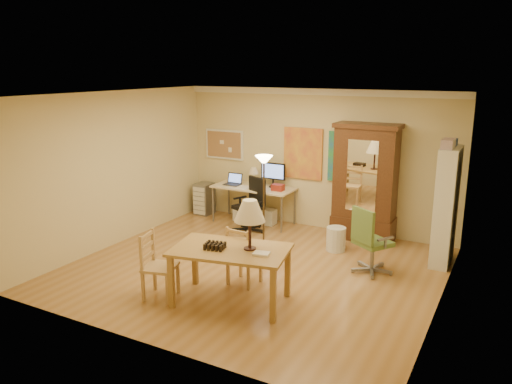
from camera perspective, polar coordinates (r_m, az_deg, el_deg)
The scene contains 16 objects.
floor at distance 7.94m, azimuth -0.24°, elevation -8.80°, with size 5.50×5.50×0.00m, color olive.
crown_molding at distance 9.56m, azimuth 6.94°, elevation 11.30°, with size 5.50×0.08×0.12m, color white.
corkboard at distance 10.60m, azimuth -3.63°, elevation 5.45°, with size 0.90×0.04×0.62m, color #A17F4C.
art_panel_left at distance 9.79m, azimuth 5.39°, elevation 4.40°, with size 0.80×0.04×1.00m, color yellow.
art_panel_right at distance 9.48m, azimuth 10.41°, elevation 3.91°, with size 0.75×0.04×0.95m, color #2863A0.
dining_table at distance 6.57m, azimuth -2.14°, elevation -5.32°, with size 1.67×1.20×1.43m.
ladder_chair_back at distance 7.27m, azimuth -1.47°, elevation -7.49°, with size 0.43×0.42×0.89m.
ladder_chair_left at distance 7.00m, azimuth -11.13°, elevation -8.46°, with size 0.51×0.52×0.93m.
torchiere_lamp at distance 8.40m, azimuth 0.91°, elevation 1.98°, with size 0.30×0.30×1.65m.
computer_desk at distance 10.10m, azimuth -0.03°, elevation -1.01°, with size 1.65×0.72×1.25m.
office_chair_black at distance 9.63m, azimuth -0.72°, elevation -2.89°, with size 0.64×0.64×1.04m.
office_chair_green at distance 7.91m, azimuth 12.93°, elevation -7.08°, with size 0.66×0.66×1.05m.
drawer_cart at distance 10.80m, azimuth -5.95°, elevation -0.75°, with size 0.34×0.40×0.67m.
armoire at distance 9.25m, azimuth 12.34°, elevation 0.24°, with size 1.16×0.55×2.13m.
bookshelf at distance 8.43m, azimuth 20.88°, elevation -1.59°, with size 0.28×0.76×1.89m.
wastebin at distance 8.74m, azimuth 9.13°, elevation -5.33°, with size 0.33×0.33×0.42m, color silver.
Camera 1 is at (3.49, -6.43, 3.09)m, focal length 35.00 mm.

